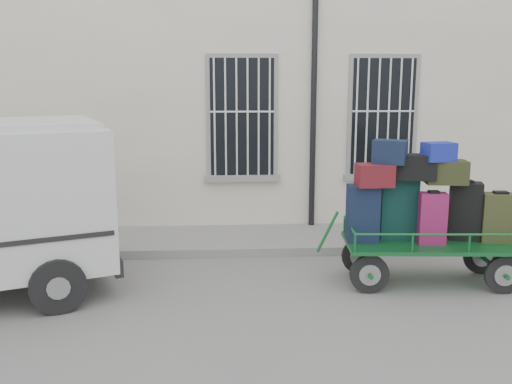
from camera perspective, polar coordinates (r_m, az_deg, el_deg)
The scene contains 4 objects.
ground at distance 8.44m, azimuth 2.15°, elevation -9.32°, with size 80.00×80.00×0.00m, color slate.
building at distance 13.38m, azimuth -0.06°, elevation 11.38°, with size 24.00×5.15×6.00m.
sidewalk at distance 10.50m, azimuth 0.99°, elevation -4.74°, with size 24.00×1.70×0.15m, color gray.
luggage_cart at distance 8.61m, azimuth 16.48°, elevation -1.99°, with size 2.90×1.27×2.12m.
Camera 1 is at (-0.78, -7.86, 2.96)m, focal length 40.00 mm.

